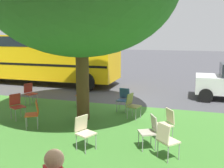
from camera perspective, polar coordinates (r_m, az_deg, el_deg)
The scene contains 13 objects.
ground at distance 11.29m, azimuth 1.62°, elevation -4.28°, with size 80.00×80.00×0.00m, color #424247.
grass_verge at distance 8.39m, azimuth -4.41°, elevation -9.63°, with size 48.00×6.00×0.01m, color #3D752D.
chair_0 at distance 11.68m, azimuth -17.38°, elevation -1.64°, with size 0.55×0.54×0.88m.
chair_1 at distance 10.12m, azimuth 2.52°, elevation -3.01°, with size 0.46×0.46×0.88m.
chair_2 at distance 6.83m, azimuth -6.07°, elevation -9.89°, with size 0.56×0.55×0.88m.
chair_3 at distance 10.88m, azimuth -6.21°, elevation -2.09°, with size 0.58×0.59×0.88m.
chair_4 at distance 9.27m, azimuth 4.43°, elevation -4.31°, with size 0.52×0.52×0.88m.
chair_5 at distance 6.39m, azimuth 11.72°, elevation -11.52°, with size 0.59×0.59×0.88m.
chair_6 at distance 7.55m, azimuth 11.74°, elevation -8.03°, with size 0.58×0.58×0.88m.
chair_7 at distance 9.76m, azimuth -19.96°, elevation -4.18°, with size 0.56×0.56×0.88m.
chair_8 at distance 6.91m, azimuth 8.23°, elevation -9.70°, with size 0.56×0.56×0.88m.
chair_10 at distance 8.64m, azimuth -16.57°, elevation -5.85°, with size 0.57×0.57×0.88m.
school_bus at distance 16.63m, azimuth -16.90°, elevation 6.24°, with size 10.40×2.80×2.88m.
Camera 1 is at (-2.95, 10.50, 2.91)m, focal length 42.18 mm.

